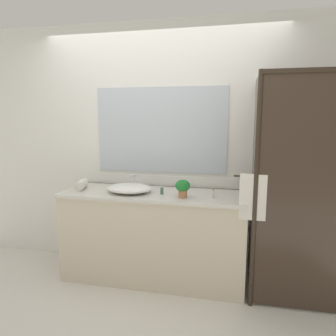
{
  "coord_description": "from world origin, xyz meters",
  "views": [
    {
      "loc": [
        0.78,
        -2.85,
        1.64
      ],
      "look_at": [
        0.15,
        0.0,
        1.15
      ],
      "focal_mm": 33.09,
      "sensor_mm": 36.0,
      "label": 1
    }
  ],
  "objects_px": {
    "amenity_bottle_lotion": "(162,190)",
    "sink_basin": "(129,188)",
    "rolled_towel_near_edge": "(81,185)",
    "amenity_bottle_shampoo": "(213,193)",
    "faucet": "(135,184)",
    "potted_plant": "(183,187)"
  },
  "relations": [
    {
      "from": "sink_basin",
      "to": "faucet",
      "type": "bearing_deg",
      "value": 90.0
    },
    {
      "from": "faucet",
      "to": "amenity_bottle_shampoo",
      "type": "xyz_separation_m",
      "value": [
        0.82,
        -0.19,
        -0.01
      ]
    },
    {
      "from": "amenity_bottle_lotion",
      "to": "rolled_towel_near_edge",
      "type": "bearing_deg",
      "value": 177.97
    },
    {
      "from": "amenity_bottle_shampoo",
      "to": "amenity_bottle_lotion",
      "type": "xyz_separation_m",
      "value": [
        -0.49,
        0.03,
        -0.0
      ]
    },
    {
      "from": "faucet",
      "to": "potted_plant",
      "type": "distance_m",
      "value": 0.6
    },
    {
      "from": "faucet",
      "to": "rolled_towel_near_edge",
      "type": "bearing_deg",
      "value": -166.66
    },
    {
      "from": "sink_basin",
      "to": "amenity_bottle_shampoo",
      "type": "height_order",
      "value": "amenity_bottle_shampoo"
    },
    {
      "from": "sink_basin",
      "to": "amenity_bottle_shampoo",
      "type": "xyz_separation_m",
      "value": [
        0.82,
        -0.02,
        -0.0
      ]
    },
    {
      "from": "amenity_bottle_lotion",
      "to": "sink_basin",
      "type": "bearing_deg",
      "value": -178.35
    },
    {
      "from": "faucet",
      "to": "amenity_bottle_shampoo",
      "type": "distance_m",
      "value": 0.84
    },
    {
      "from": "sink_basin",
      "to": "rolled_towel_near_edge",
      "type": "bearing_deg",
      "value": 175.72
    },
    {
      "from": "sink_basin",
      "to": "amenity_bottle_lotion",
      "type": "bearing_deg",
      "value": 1.65
    },
    {
      "from": "sink_basin",
      "to": "amenity_bottle_shampoo",
      "type": "relative_size",
      "value": 5.12
    },
    {
      "from": "sink_basin",
      "to": "faucet",
      "type": "distance_m",
      "value": 0.17
    },
    {
      "from": "amenity_bottle_shampoo",
      "to": "rolled_towel_near_edge",
      "type": "xyz_separation_m",
      "value": [
        -1.35,
        0.06,
        0.01
      ]
    },
    {
      "from": "amenity_bottle_shampoo",
      "to": "amenity_bottle_lotion",
      "type": "height_order",
      "value": "amenity_bottle_shampoo"
    },
    {
      "from": "sink_basin",
      "to": "amenity_bottle_shampoo",
      "type": "bearing_deg",
      "value": -1.59
    },
    {
      "from": "amenity_bottle_lotion",
      "to": "rolled_towel_near_edge",
      "type": "relative_size",
      "value": 0.38
    },
    {
      "from": "amenity_bottle_shampoo",
      "to": "amenity_bottle_lotion",
      "type": "distance_m",
      "value": 0.49
    },
    {
      "from": "faucet",
      "to": "potted_plant",
      "type": "relative_size",
      "value": 1.02
    },
    {
      "from": "amenity_bottle_lotion",
      "to": "rolled_towel_near_edge",
      "type": "height_order",
      "value": "rolled_towel_near_edge"
    },
    {
      "from": "faucet",
      "to": "amenity_bottle_lotion",
      "type": "relative_size",
      "value": 2.15
    }
  ]
}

